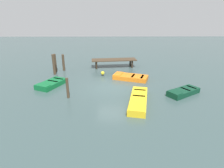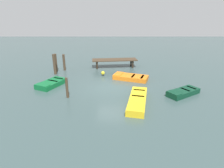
% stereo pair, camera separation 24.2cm
% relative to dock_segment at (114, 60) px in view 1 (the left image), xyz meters
% --- Properties ---
extents(ground_plane, '(80.00, 80.00, 0.00)m').
position_rel_dock_segment_xyz_m(ground_plane, '(-0.33, -6.65, -0.83)').
color(ground_plane, '#384C4C').
extents(dock_segment, '(5.35, 2.01, 0.95)m').
position_rel_dock_segment_xyz_m(dock_segment, '(0.00, 0.00, 0.00)').
color(dock_segment, '#423323').
rests_on(dock_segment, ground_plane).
extents(rowboat_yellow, '(2.00, 4.34, 0.46)m').
position_rel_dock_segment_xyz_m(rowboat_yellow, '(1.49, -9.55, -0.61)').
color(rowboat_yellow, gold).
rests_on(rowboat_yellow, ground_plane).
extents(rowboat_dark_green, '(2.93, 2.41, 0.46)m').
position_rel_dock_segment_xyz_m(rowboat_dark_green, '(5.21, -8.11, -0.61)').
color(rowboat_dark_green, '#0C3823').
rests_on(rowboat_dark_green, ground_plane).
extents(rowboat_orange, '(3.51, 2.50, 0.46)m').
position_rel_dock_segment_xyz_m(rowboat_orange, '(1.47, -4.43, -0.61)').
color(rowboat_orange, orange).
rests_on(rowboat_orange, ground_plane).
extents(rowboat_green, '(2.37, 3.00, 0.46)m').
position_rel_dock_segment_xyz_m(rowboat_green, '(-5.63, -6.14, -0.61)').
color(rowboat_green, '#0F602D').
rests_on(rowboat_green, ground_plane).
extents(mooring_piling_mid_left, '(0.28, 0.28, 1.94)m').
position_rel_dock_segment_xyz_m(mooring_piling_mid_left, '(-6.42, -1.72, 0.14)').
color(mooring_piling_mid_left, '#423323').
rests_on(mooring_piling_mid_left, ground_plane).
extents(mooring_piling_far_right, '(0.28, 0.28, 2.11)m').
position_rel_dock_segment_xyz_m(mooring_piling_far_right, '(-6.25, -2.75, 0.23)').
color(mooring_piling_far_right, '#423323').
rests_on(mooring_piling_far_right, ground_plane).
extents(mooring_piling_mid_right, '(0.26, 0.26, 1.80)m').
position_rel_dock_segment_xyz_m(mooring_piling_mid_right, '(-5.63, -1.31, 0.07)').
color(mooring_piling_mid_right, '#423323').
rests_on(mooring_piling_mid_right, ground_plane).
extents(mooring_piling_far_left, '(0.20, 0.20, 1.56)m').
position_rel_dock_segment_xyz_m(mooring_piling_far_left, '(-3.64, -8.60, -0.05)').
color(mooring_piling_far_left, '#423323').
rests_on(mooring_piling_far_left, ground_plane).
extents(marker_buoy, '(0.36, 0.36, 0.48)m').
position_rel_dock_segment_xyz_m(marker_buoy, '(-1.23, -3.31, -0.54)').
color(marker_buoy, '#262626').
rests_on(marker_buoy, ground_plane).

